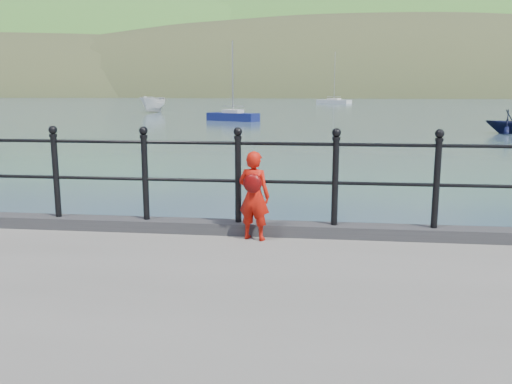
# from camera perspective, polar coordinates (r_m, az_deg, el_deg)

# --- Properties ---
(ground) EXTENTS (600.00, 600.00, 0.00)m
(ground) POSITION_cam_1_polar(r_m,az_deg,el_deg) (7.48, -6.26, -11.30)
(ground) COLOR #2D4251
(ground) RESTS_ON ground
(kerb) EXTENTS (60.00, 0.30, 0.15)m
(kerb) POSITION_cam_1_polar(r_m,az_deg,el_deg) (7.00, -6.72, -3.59)
(kerb) COLOR #28282B
(kerb) RESTS_ON quay
(railing) EXTENTS (18.11, 0.11, 1.20)m
(railing) POSITION_cam_1_polar(r_m,az_deg,el_deg) (6.86, -6.86, 2.49)
(railing) COLOR black
(railing) RESTS_ON kerb
(far_shore) EXTENTS (830.00, 200.00, 156.00)m
(far_shore) POSITION_cam_1_polar(r_m,az_deg,el_deg) (250.16, 15.45, 4.63)
(far_shore) COLOR #333A21
(far_shore) RESTS_ON ground
(child) EXTENTS (0.45, 0.37, 1.08)m
(child) POSITION_cam_1_polar(r_m,az_deg,el_deg) (6.50, -0.22, -0.34)
(child) COLOR red
(child) RESTS_ON quay
(launch_white) EXTENTS (2.55, 5.28, 1.96)m
(launch_white) POSITION_cam_1_polar(r_m,az_deg,el_deg) (65.35, -10.75, 9.05)
(launch_white) COLOR white
(launch_white) RESTS_ON ground
(launch_navy) EXTENTS (3.78, 3.67, 1.52)m
(launch_navy) POSITION_cam_1_polar(r_m,az_deg,el_deg) (37.89, 25.14, 6.73)
(launch_navy) COLOR black
(launch_navy) RESTS_ON ground
(sailboat_port) EXTENTS (4.92, 3.37, 7.04)m
(sailboat_port) POSITION_cam_1_polar(r_m,az_deg,el_deg) (48.09, -2.44, 7.89)
(sailboat_port) COLOR navy
(sailboat_port) RESTS_ON ground
(sailboat_deep) EXTENTS (6.67, 5.34, 9.79)m
(sailboat_deep) POSITION_cam_1_polar(r_m,az_deg,el_deg) (105.37, 8.20, 9.39)
(sailboat_deep) COLOR silver
(sailboat_deep) RESTS_ON ground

